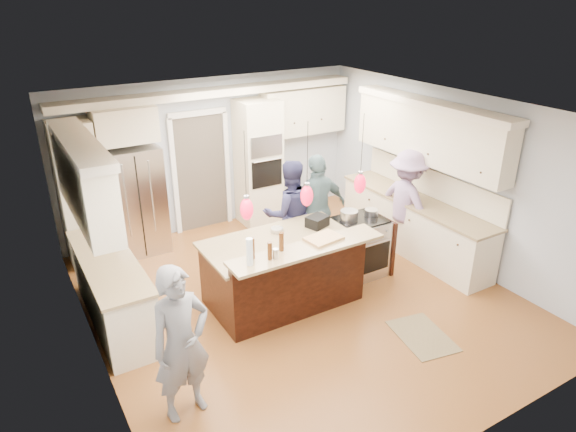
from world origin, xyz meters
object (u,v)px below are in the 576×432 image
(island_range, at_px, (360,246))
(person_far_left, at_px, (290,214))
(refrigerator, at_px, (135,201))
(kitchen_island, at_px, (283,270))
(person_bar_end, at_px, (181,344))

(island_range, relative_size, person_far_left, 0.53)
(refrigerator, distance_m, person_far_left, 2.57)
(kitchen_island, bearing_deg, person_bar_end, -146.11)
(kitchen_island, bearing_deg, person_far_left, 54.32)
(kitchen_island, xyz_separation_m, person_far_left, (0.64, 0.89, 0.38))
(island_range, height_order, person_far_left, person_far_left)
(refrigerator, xyz_separation_m, island_range, (2.71, -2.49, -0.44))
(kitchen_island, height_order, person_bar_end, person_bar_end)
(island_range, distance_m, person_bar_end, 3.61)
(kitchen_island, bearing_deg, refrigerator, 116.91)
(refrigerator, bearing_deg, person_bar_end, -98.93)
(refrigerator, relative_size, person_bar_end, 1.05)
(person_bar_end, bearing_deg, island_range, 14.02)
(person_far_left, bearing_deg, island_range, 148.02)
(kitchen_island, relative_size, island_range, 2.28)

